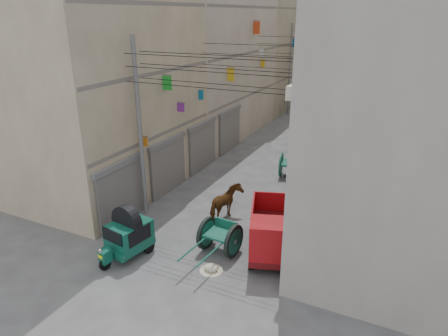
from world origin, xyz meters
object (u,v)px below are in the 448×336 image
Objects in this scene: second_cart at (294,165)px; feed_sack at (211,268)px; distant_car_grey at (343,108)px; distant_car_white at (304,112)px; distant_car_green at (322,99)px; horse at (226,204)px; auto_rickshaw at (128,233)px; mini_truck at (272,236)px; tonga_cart at (220,237)px.

feed_sack is (-0.09, -10.03, -0.61)m from second_cart.
second_cart is 16.61m from distant_car_grey.
distant_car_green reaches higher than distant_car_white.
distant_car_white is (-1.96, 20.22, -0.23)m from horse.
mini_truck is (5.00, 2.19, 0.01)m from auto_rickshaw.
second_cart is 0.54× the size of distant_car_white.
auto_rickshaw is at bearing -117.10° from second_cart.
auto_rickshaw is 4.74m from horse.
second_cart reaches higher than distant_car_green.
horse reaches higher than feed_sack.
tonga_cart is at bearing 174.79° from mini_truck.
second_cart is 0.95× the size of horse.
second_cart is 3.34× the size of feed_sack.
second_cart is at bearing -106.74° from distant_car_grey.
horse reaches higher than tonga_cart.
distant_car_green is (-4.63, 28.34, -0.35)m from mini_truck.
tonga_cart is 2.69m from horse.
distant_car_green is at bearing 99.82° from tonga_cart.
distant_car_white is 0.84× the size of distant_car_grey.
tonga_cart is 1.70× the size of second_cart.
auto_rickshaw is 5.46m from mini_truck.
auto_rickshaw is 0.61× the size of distant_car_grey.
tonga_cart is 0.77× the size of mini_truck.
auto_rickshaw is 30.54m from distant_car_green.
distant_car_white reaches higher than feed_sack.
distant_car_grey is 0.93× the size of distant_car_green.
distant_car_green is (-2.69, 28.80, -0.08)m from tonga_cart.
mini_truck is 2.54m from feed_sack.
auto_rickshaw reaches higher than distant_car_grey.
feed_sack is 4.01m from horse.
auto_rickshaw reaches higher than distant_car_white.
tonga_cart reaches higher than distant_car_green.
distant_car_green is (0.37, 30.53, -0.34)m from auto_rickshaw.
auto_rickshaw is 4.49× the size of feed_sack.
distant_car_green is at bearing 89.54° from second_cart.
distant_car_grey reaches higher than distant_car_green.
tonga_cart is at bearing 101.99° from feed_sack.
second_cart is at bearing -94.18° from horse.
second_cart is 10.05m from feed_sack.
distant_car_white is at bearing -156.12° from distant_car_grey.
distant_car_green is at bearing 98.57° from auto_rickshaw.
horse is at bearing 72.82° from auto_rickshaw.
second_cart is at bearing 82.75° from distant_car_green.
horse is 0.57× the size of distant_car_white.
tonga_cart is 2.02m from mini_truck.
auto_rickshaw is 11.05m from second_cart.
horse is 20.31m from distant_car_white.
mini_truck is 28.72m from distant_car_green.
tonga_cart is at bearing 79.43° from distant_car_green.
distant_car_green is (-2.95, 30.06, 0.48)m from feed_sack.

